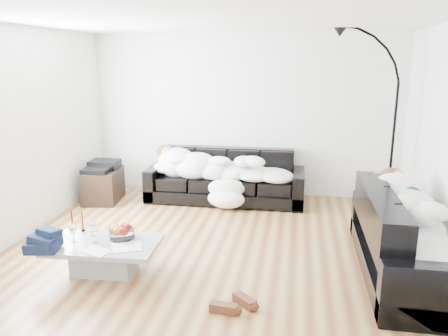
% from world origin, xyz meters
% --- Properties ---
extents(ground, '(5.00, 5.00, 0.00)m').
position_xyz_m(ground, '(0.00, 0.00, 0.00)').
color(ground, brown).
rests_on(ground, ground).
extents(wall_back, '(5.00, 0.02, 2.60)m').
position_xyz_m(wall_back, '(0.00, 2.25, 1.30)').
color(wall_back, silver).
rests_on(wall_back, ground).
extents(wall_left, '(0.02, 4.50, 2.60)m').
position_xyz_m(wall_left, '(-2.50, 0.00, 1.30)').
color(wall_left, silver).
rests_on(wall_left, ground).
extents(ceiling, '(5.00, 5.00, 0.00)m').
position_xyz_m(ceiling, '(0.00, 0.00, 2.60)').
color(ceiling, white).
rests_on(ceiling, ground).
extents(sofa_back, '(2.45, 0.85, 0.80)m').
position_xyz_m(sofa_back, '(-0.23, 1.75, 0.40)').
color(sofa_back, black).
rests_on(sofa_back, ground).
extents(sofa_right, '(0.92, 2.15, 0.87)m').
position_xyz_m(sofa_right, '(2.06, -0.35, 0.44)').
color(sofa_right, black).
rests_on(sofa_right, ground).
extents(sleeper_back, '(2.07, 0.72, 0.41)m').
position_xyz_m(sleeper_back, '(-0.23, 1.70, 0.63)').
color(sleeper_back, white).
rests_on(sleeper_back, sofa_back).
extents(sleeper_right, '(0.78, 1.84, 0.45)m').
position_xyz_m(sleeper_right, '(2.06, -0.35, 0.65)').
color(sleeper_right, white).
rests_on(sleeper_right, sofa_right).
extents(teal_cushion, '(0.42, 0.38, 0.20)m').
position_xyz_m(teal_cushion, '(2.00, 0.32, 0.72)').
color(teal_cushion, '#094333').
rests_on(teal_cushion, sofa_right).
extents(coffee_table, '(1.17, 0.71, 0.33)m').
position_xyz_m(coffee_table, '(-1.08, -0.84, 0.17)').
color(coffee_table, '#939699').
rests_on(coffee_table, ground).
extents(fruit_bowl, '(0.31, 0.31, 0.17)m').
position_xyz_m(fruit_bowl, '(-0.94, -0.70, 0.41)').
color(fruit_bowl, white).
rests_on(fruit_bowl, coffee_table).
extents(wine_glass_a, '(0.08, 0.08, 0.17)m').
position_xyz_m(wine_glass_a, '(-1.27, -0.70, 0.42)').
color(wine_glass_a, white).
rests_on(wine_glass_a, coffee_table).
extents(wine_glass_b, '(0.08, 0.08, 0.19)m').
position_xyz_m(wine_glass_b, '(-1.41, -0.86, 0.43)').
color(wine_glass_b, white).
rests_on(wine_glass_b, coffee_table).
extents(wine_glass_c, '(0.10, 0.10, 0.18)m').
position_xyz_m(wine_glass_c, '(-1.17, -0.86, 0.42)').
color(wine_glass_c, white).
rests_on(wine_glass_c, coffee_table).
extents(candle_left, '(0.06, 0.06, 0.26)m').
position_xyz_m(candle_left, '(-1.54, -0.63, 0.46)').
color(candle_left, maroon).
rests_on(candle_left, coffee_table).
extents(candle_right, '(0.05, 0.05, 0.22)m').
position_xyz_m(candle_right, '(-1.44, -0.59, 0.44)').
color(candle_right, maroon).
rests_on(candle_right, coffee_table).
extents(newspaper_a, '(0.37, 0.33, 0.01)m').
position_xyz_m(newspaper_a, '(-0.80, -0.92, 0.34)').
color(newspaper_a, silver).
rests_on(newspaper_a, coffee_table).
extents(newspaper_b, '(0.31, 0.26, 0.01)m').
position_xyz_m(newspaper_b, '(-1.05, -1.06, 0.34)').
color(newspaper_b, silver).
rests_on(newspaper_b, coffee_table).
extents(navy_jacket, '(0.36, 0.31, 0.17)m').
position_xyz_m(navy_jacket, '(-1.56, -1.08, 0.50)').
color(navy_jacket, black).
rests_on(navy_jacket, coffee_table).
extents(shoes, '(0.50, 0.42, 0.10)m').
position_xyz_m(shoes, '(0.36, -1.32, 0.05)').
color(shoes, '#472311').
rests_on(shoes, ground).
extents(av_cabinet, '(0.60, 0.80, 0.51)m').
position_xyz_m(av_cabinet, '(-2.14, 1.42, 0.25)').
color(av_cabinet, black).
rests_on(av_cabinet, ground).
extents(stereo, '(0.45, 0.35, 0.13)m').
position_xyz_m(stereo, '(-2.14, 1.42, 0.57)').
color(stereo, black).
rests_on(stereo, av_cabinet).
extents(floor_lamp, '(0.91, 0.55, 2.33)m').
position_xyz_m(floor_lamp, '(2.17, 1.43, 1.17)').
color(floor_lamp, black).
rests_on(floor_lamp, ground).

